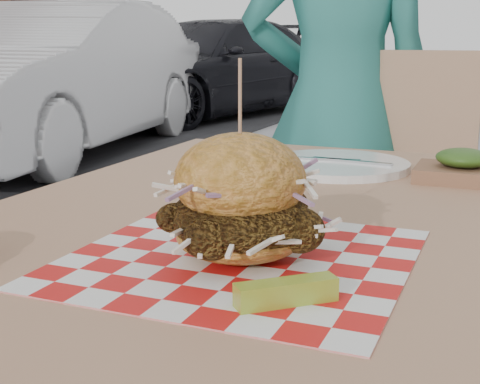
{
  "coord_description": "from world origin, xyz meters",
  "views": [
    {
      "loc": [
        0.04,
        -0.95,
        0.99
      ],
      "look_at": [
        -0.22,
        -0.31,
        0.82
      ],
      "focal_mm": 50.0,
      "sensor_mm": 36.0,
      "label": 1
    }
  ],
  "objects_px": {
    "patio_chair": "(392,196)",
    "sandwich": "(240,204)",
    "diner": "(338,108)",
    "car_white": "(55,78)",
    "patio_table": "(267,272)",
    "car_dark": "(208,68)"
  },
  "relations": [
    {
      "from": "patio_chair",
      "to": "sandwich",
      "type": "height_order",
      "value": "sandwich"
    },
    {
      "from": "diner",
      "to": "car_white",
      "type": "relative_size",
      "value": 0.4
    },
    {
      "from": "patio_chair",
      "to": "sandwich",
      "type": "distance_m",
      "value": 1.23
    },
    {
      "from": "diner",
      "to": "sandwich",
      "type": "xyz_separation_m",
      "value": [
        0.22,
        -1.28,
        0.03
      ]
    },
    {
      "from": "patio_table",
      "to": "patio_chair",
      "type": "relative_size",
      "value": 1.26
    },
    {
      "from": "car_dark",
      "to": "sandwich",
      "type": "relative_size",
      "value": 19.39
    },
    {
      "from": "car_white",
      "to": "patio_table",
      "type": "relative_size",
      "value": 3.25
    },
    {
      "from": "car_dark",
      "to": "patio_table",
      "type": "height_order",
      "value": "car_dark"
    },
    {
      "from": "car_white",
      "to": "patio_chair",
      "type": "height_order",
      "value": "car_white"
    },
    {
      "from": "car_white",
      "to": "patio_chair",
      "type": "distance_m",
      "value": 4.4
    },
    {
      "from": "diner",
      "to": "patio_chair",
      "type": "bearing_deg",
      "value": 137.39
    },
    {
      "from": "car_white",
      "to": "car_dark",
      "type": "distance_m",
      "value": 3.06
    },
    {
      "from": "patio_chair",
      "to": "car_dark",
      "type": "bearing_deg",
      "value": 119.05
    },
    {
      "from": "sandwich",
      "to": "patio_table",
      "type": "bearing_deg",
      "value": 100.49
    },
    {
      "from": "car_dark",
      "to": "sandwich",
      "type": "xyz_separation_m",
      "value": [
        3.38,
        -7.12,
        0.21
      ]
    },
    {
      "from": "car_dark",
      "to": "sandwich",
      "type": "distance_m",
      "value": 7.88
    },
    {
      "from": "car_dark",
      "to": "patio_table",
      "type": "distance_m",
      "value": 7.71
    },
    {
      "from": "car_white",
      "to": "patio_table",
      "type": "distance_m",
      "value": 5.13
    },
    {
      "from": "sandwich",
      "to": "car_white",
      "type": "bearing_deg",
      "value": 129.7
    },
    {
      "from": "car_white",
      "to": "patio_table",
      "type": "xyz_separation_m",
      "value": [
        3.34,
        -3.89,
        0.03
      ]
    },
    {
      "from": "car_dark",
      "to": "patio_table",
      "type": "bearing_deg",
      "value": -50.35
    },
    {
      "from": "patio_table",
      "to": "diner",
      "type": "bearing_deg",
      "value": 99.48
    }
  ]
}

